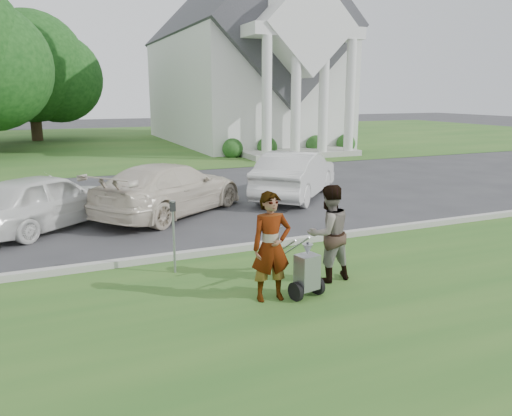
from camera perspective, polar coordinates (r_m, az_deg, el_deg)
ground at (r=10.21m, az=-0.78°, el=-5.87°), size 120.00×120.00×0.00m
grass_strip at (r=7.72m, az=7.90°, el=-12.42°), size 80.00×7.00×0.01m
church_lawn at (r=36.28m, az=-17.32°, el=7.20°), size 80.00×30.00×0.01m
curb at (r=10.67m, az=-1.91°, el=-4.61°), size 80.00×0.18×0.15m
church at (r=34.57m, az=-1.59°, el=17.36°), size 9.19×19.00×24.10m
tree_back at (r=38.96m, az=-24.33°, el=13.98°), size 9.61×7.60×8.89m
striping_cart at (r=8.27m, az=5.79°, el=-7.39°), size 0.66×1.14×1.00m
person_left at (r=7.99m, az=1.75°, el=-4.55°), size 0.69×0.49×1.79m
person_right at (r=8.93m, az=8.27°, el=-2.96°), size 0.90×0.73×1.74m
parking_meter_near at (r=9.31m, az=-9.41°, el=-2.27°), size 0.10×0.09×1.39m
car_b at (r=13.39m, az=-22.92°, el=0.79°), size 4.30×3.89×1.42m
car_c at (r=14.02m, az=-9.77°, el=2.18°), size 5.15×4.58×1.43m
car_d at (r=16.12m, az=4.53°, el=3.85°), size 4.29×4.39×1.50m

